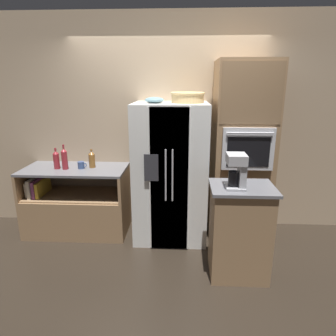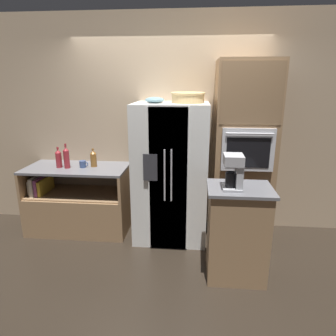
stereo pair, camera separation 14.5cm
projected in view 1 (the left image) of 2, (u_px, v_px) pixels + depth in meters
name	position (u px, v px, depth m)	size (l,w,h in m)	color
ground_plane	(166.00, 235.00, 3.96)	(20.00, 20.00, 0.00)	black
wall_back	(168.00, 125.00, 4.00)	(12.00, 0.06, 2.80)	tan
counter_left	(77.00, 209.00, 4.01)	(1.32, 0.66, 0.88)	#93704C
refrigerator	(171.00, 173.00, 3.75)	(0.89, 0.79, 1.72)	silver
wall_oven	(241.00, 154.00, 3.68)	(0.70, 0.73, 2.20)	#93704C
island_counter	(239.00, 231.00, 3.05)	(0.63, 0.50, 0.98)	#93704C
wicker_basket	(188.00, 97.00, 3.50)	(0.40, 0.40, 0.12)	tan
fruit_bowl	(154.00, 100.00, 3.48)	(0.23, 0.23, 0.07)	#668C99
bottle_tall	(64.00, 159.00, 3.77)	(0.07, 0.07, 0.32)	maroon
bottle_short	(56.00, 160.00, 3.80)	(0.08, 0.08, 0.27)	maroon
bottle_wide	(92.00, 159.00, 3.86)	(0.08, 0.08, 0.24)	brown
mug	(81.00, 165.00, 3.83)	(0.11, 0.08, 0.09)	#384C7A
coffee_maker	(238.00, 170.00, 2.82)	(0.18, 0.22, 0.33)	#B2B2B7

